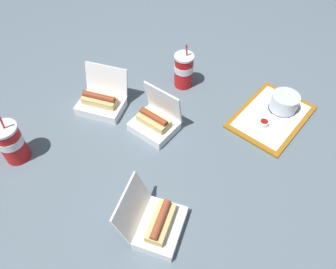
# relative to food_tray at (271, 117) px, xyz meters

# --- Properties ---
(ground_plane) EXTENTS (3.20, 3.20, 0.00)m
(ground_plane) POSITION_rel_food_tray_xyz_m (-0.39, 0.25, -0.01)
(ground_plane) COLOR slate
(food_tray) EXTENTS (0.40, 0.30, 0.01)m
(food_tray) POSITION_rel_food_tray_xyz_m (0.00, 0.00, 0.00)
(food_tray) COLOR #A56619
(food_tray) RESTS_ON ground_plane
(cake_container) EXTENTS (0.12, 0.12, 0.08)m
(cake_container) POSITION_rel_food_tray_xyz_m (0.07, -0.01, 0.04)
(cake_container) COLOR black
(cake_container) RESTS_ON food_tray
(ketchup_cup) EXTENTS (0.04, 0.04, 0.02)m
(ketchup_cup) POSITION_rel_food_tray_xyz_m (-0.07, -0.01, 0.02)
(ketchup_cup) COLOR white
(ketchup_cup) RESTS_ON food_tray
(napkin_stack) EXTENTS (0.11, 0.11, 0.00)m
(napkin_stack) POSITION_rel_food_tray_xyz_m (0.02, -0.05, 0.01)
(napkin_stack) COLOR white
(napkin_stack) RESTS_ON food_tray
(plastic_fork) EXTENTS (0.11, 0.02, 0.00)m
(plastic_fork) POSITION_rel_food_tray_xyz_m (-0.07, 0.05, 0.01)
(plastic_fork) COLOR white
(plastic_fork) RESTS_ON food_tray
(clamshell_hotdog_right) EXTENTS (0.25, 0.26, 0.17)m
(clamshell_hotdog_right) POSITION_rel_food_tray_xyz_m (-0.71, -0.05, 0.03)
(clamshell_hotdog_right) COLOR white
(clamshell_hotdog_right) RESTS_ON ground_plane
(clamshell_hotdog_center) EXTENTS (0.18, 0.20, 0.19)m
(clamshell_hotdog_center) POSITION_rel_food_tray_xyz_m (-0.42, 0.30, 0.04)
(clamshell_hotdog_center) COLOR white
(clamshell_hotdog_center) RESTS_ON ground_plane
(clamshell_hotdog_left) EXTENTS (0.25, 0.26, 0.17)m
(clamshell_hotdog_left) POSITION_rel_food_tray_xyz_m (-0.51, 0.55, 0.03)
(clamshell_hotdog_left) COLOR white
(clamshell_hotdog_left) RESTS_ON ground_plane
(soda_cup_left) EXTENTS (0.10, 0.10, 0.23)m
(soda_cup_left) POSITION_rel_food_tray_xyz_m (-0.91, 0.56, 0.08)
(soda_cup_left) COLOR red
(soda_cup_left) RESTS_ON ground_plane
(soda_cup_corner) EXTENTS (0.09, 0.09, 0.23)m
(soda_cup_corner) POSITION_rel_food_tray_xyz_m (-0.13, 0.42, 0.08)
(soda_cup_corner) COLOR red
(soda_cup_corner) RESTS_ON ground_plane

